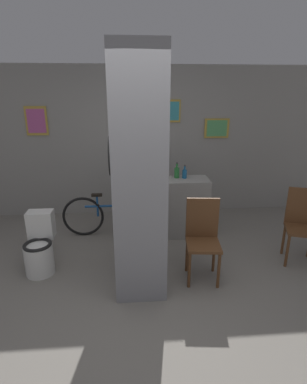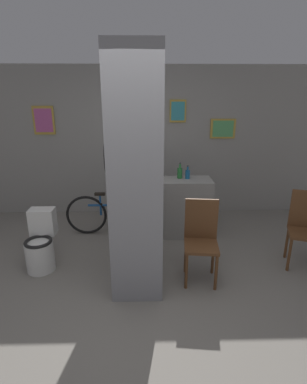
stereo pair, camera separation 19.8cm
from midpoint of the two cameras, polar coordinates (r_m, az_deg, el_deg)
ground_plane at (r=3.46m, az=-2.05°, el=-20.16°), size 14.00×14.00×0.00m
wall_back at (r=5.40m, az=-1.97°, el=9.38°), size 8.00×0.09×2.60m
pillar_center at (r=3.33m, az=-1.58°, el=3.49°), size 0.58×1.02×2.60m
counter_shelf at (r=4.67m, az=3.50°, el=-2.99°), size 1.40×0.44×0.91m
toilet at (r=4.09m, az=-19.36°, el=-9.46°), size 0.35×0.51×0.74m
chair_near_pillar at (r=3.62m, az=10.61°, el=-8.49°), size 0.43×0.43×0.98m
chair_by_doorway at (r=4.35m, az=28.09°, el=-5.74°), size 0.50×0.50×0.98m
bicycle at (r=4.76m, az=-6.02°, el=-4.19°), size 1.56×0.42×0.69m
bottle_tall at (r=4.60m, az=6.27°, el=3.72°), size 0.08×0.08×0.25m
bottle_short at (r=4.59m, az=7.74°, el=3.45°), size 0.07×0.07×0.21m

